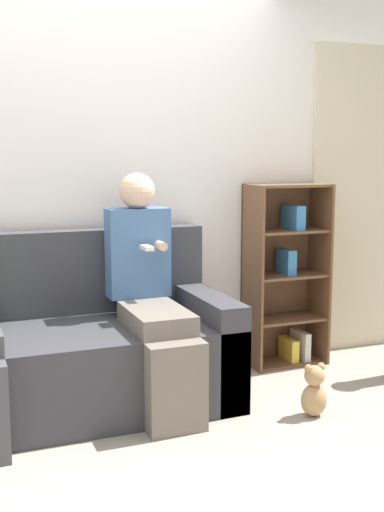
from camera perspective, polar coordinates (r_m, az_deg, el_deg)
name	(u,v)px	position (r m, az deg, el deg)	size (l,w,h in m)	color
ground_plane	(134,439)	(3.41, -5.14, -15.89)	(14.00, 14.00, 0.00)	#9E9384
back_wall	(86,180)	(4.05, -9.37, 6.66)	(10.00, 0.06, 2.55)	silver
curtain_panel	(356,201)	(4.83, 14.37, 4.76)	(0.74, 0.04, 2.20)	beige
couch	(67,355)	(3.72, -11.05, -8.67)	(1.85, 0.86, 0.98)	#38383D
adult_seated	(150,288)	(3.65, -3.75, -2.82)	(0.37, 0.83, 1.33)	#70665B
bookshelf	(284,276)	(4.46, 8.22, -1.79)	(0.54, 0.31, 1.24)	brown
teddy_bear	(314,392)	(3.67, 10.80, -11.76)	(0.15, 0.12, 0.30)	tan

